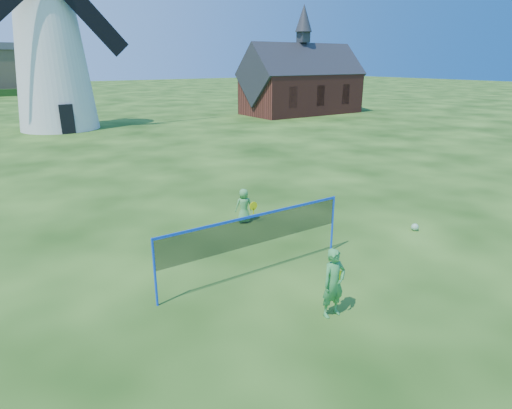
{
  "coord_description": "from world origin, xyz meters",
  "views": [
    {
      "loc": [
        -5.5,
        -7.96,
        4.93
      ],
      "look_at": [
        0.2,
        0.5,
        1.5
      ],
      "focal_mm": 30.05,
      "sensor_mm": 36.0,
      "label": 1
    }
  ],
  "objects": [
    {
      "name": "player_boy",
      "position": [
        1.38,
        2.94,
        0.55
      ],
      "size": [
        0.67,
        0.48,
        1.11
      ],
      "rotation": [
        0.0,
        0.0,
        2.88
      ],
      "color": "#4C9E50",
      "rests_on": "ground"
    },
    {
      "name": "chapel",
      "position": [
        22.22,
        25.25,
        2.79
      ],
      "size": [
        11.72,
        5.68,
        9.91
      ],
      "color": "maroon",
      "rests_on": "ground"
    },
    {
      "name": "badminton_net",
      "position": [
        -0.31,
        -0.21,
        1.14
      ],
      "size": [
        5.05,
        0.05,
        1.55
      ],
      "color": "blue",
      "rests_on": "ground"
    },
    {
      "name": "ground",
      "position": [
        0.0,
        0.0,
        0.0
      ],
      "size": [
        220.0,
        220.0,
        0.0
      ],
      "primitive_type": "plane",
      "color": "black",
      "rests_on": "ground"
    },
    {
      "name": "play_ball",
      "position": [
        5.33,
        -0.58,
        0.11
      ],
      "size": [
        0.22,
        0.22,
        0.22
      ],
      "primitive_type": "sphere",
      "color": "green",
      "rests_on": "ground"
    },
    {
      "name": "player_girl",
      "position": [
        0.02,
        -2.54,
        0.73
      ],
      "size": [
        0.69,
        0.38,
        1.45
      ],
      "rotation": [
        0.0,
        0.0,
        -0.06
      ],
      "color": "green",
      "rests_on": "ground"
    },
    {
      "name": "windmill",
      "position": [
        0.49,
        27.48,
        5.89
      ],
      "size": [
        11.2,
        5.6,
        16.4
      ],
      "color": "silver",
      "rests_on": "ground"
    }
  ]
}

